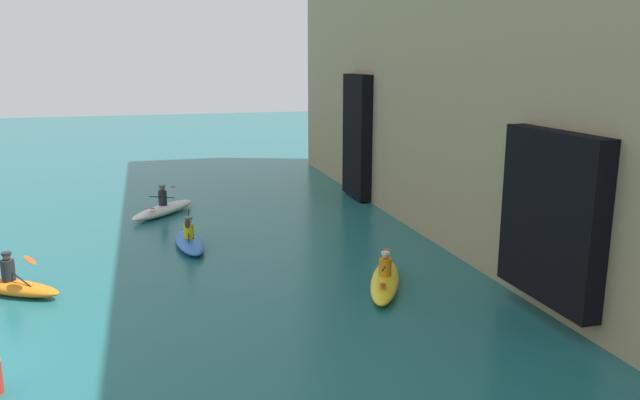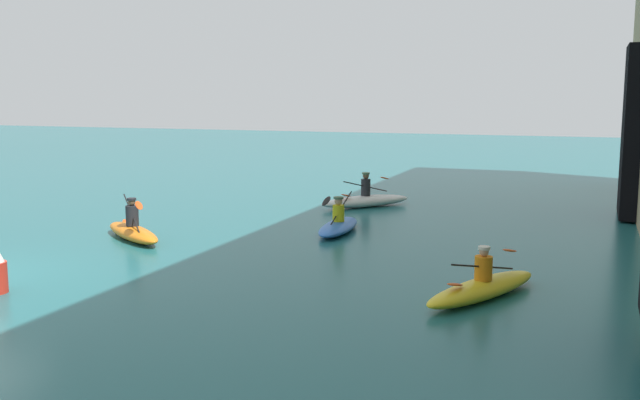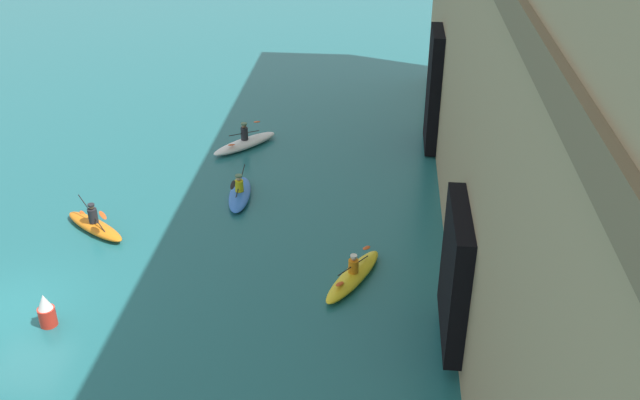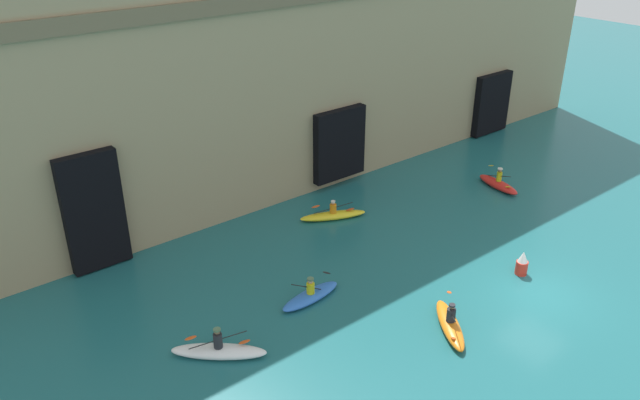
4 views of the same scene
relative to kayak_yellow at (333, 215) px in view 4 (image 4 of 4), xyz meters
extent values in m
plane|color=#1E6066|center=(2.44, -10.56, -0.22)|extent=(120.00, 120.00, 0.00)
cube|color=#9E8966|center=(2.50, 6.02, 8.17)|extent=(45.93, 5.68, 16.78)
cube|color=black|center=(-10.96, 3.03, 2.54)|extent=(2.58, 0.70, 5.37)
cube|color=black|center=(2.89, 3.03, 2.28)|extent=(3.37, 0.70, 4.01)
cube|color=black|center=(16.50, 3.03, 1.91)|extent=(3.26, 0.70, 4.11)
ellipsoid|color=yellow|center=(0.00, 0.00, -0.03)|extent=(3.45, 2.11, 0.36)
cylinder|color=orange|center=(0.00, 0.00, 0.38)|extent=(0.34, 0.34, 0.46)
sphere|color=tan|center=(0.00, 0.00, 0.70)|extent=(0.19, 0.19, 0.19)
cylinder|color=silver|center=(0.00, 0.00, 0.77)|extent=(0.23, 0.23, 0.06)
cylinder|color=black|center=(0.00, 0.00, 0.40)|extent=(1.87, 0.93, 0.45)
ellipsoid|color=#D84C19|center=(-0.82, 0.40, 0.59)|extent=(0.48, 0.35, 0.14)
ellipsoid|color=#D84C19|center=(0.82, -0.40, 0.21)|extent=(0.48, 0.35, 0.14)
ellipsoid|color=blue|center=(-5.24, -4.85, -0.05)|extent=(3.01, 1.09, 0.32)
cylinder|color=gold|center=(-5.24, -4.85, 0.34)|extent=(0.34, 0.34, 0.47)
sphere|color=tan|center=(-5.24, -4.85, 0.69)|extent=(0.23, 0.23, 0.23)
cylinder|color=#4C6B4C|center=(-5.24, -4.85, 0.79)|extent=(0.29, 0.29, 0.06)
cylinder|color=black|center=(-5.24, -4.85, 0.36)|extent=(1.81, 0.20, 1.01)
ellipsoid|color=black|center=(-4.45, -4.93, 0.80)|extent=(0.42, 0.22, 0.25)
ellipsoid|color=black|center=(-6.03, -4.78, -0.07)|extent=(0.42, 0.22, 0.25)
ellipsoid|color=red|center=(9.67, -3.02, 0.00)|extent=(1.27, 2.99, 0.44)
cylinder|color=gold|center=(9.67, -3.02, 0.49)|extent=(0.29, 0.29, 0.54)
sphere|color=#9E704C|center=(9.67, -3.02, 0.88)|extent=(0.22, 0.22, 0.22)
cylinder|color=silver|center=(9.67, -3.02, 0.97)|extent=(0.28, 0.28, 0.06)
cylinder|color=black|center=(9.67, -3.02, 0.52)|extent=(0.57, 1.83, 0.73)
ellipsoid|color=yellow|center=(9.43, -3.81, 0.21)|extent=(0.29, 0.46, 0.20)
ellipsoid|color=yellow|center=(9.90, -2.22, 0.83)|extent=(0.29, 0.46, 0.20)
ellipsoid|color=white|center=(-9.98, -5.53, -0.01)|extent=(3.17, 2.91, 0.41)
cylinder|color=#232328|center=(-9.98, -5.53, 0.48)|extent=(0.33, 0.33, 0.58)
sphere|color=brown|center=(-9.98, -5.53, 0.88)|extent=(0.22, 0.22, 0.22)
cylinder|color=#4C6B4C|center=(-9.98, -5.53, 0.97)|extent=(0.27, 0.27, 0.06)
cylinder|color=black|center=(-9.98, -5.53, 0.51)|extent=(1.88, 1.03, 0.55)
ellipsoid|color=#D84C19|center=(-10.80, -5.09, 0.74)|extent=(0.47, 0.37, 0.15)
ellipsoid|color=#D84C19|center=(-9.15, -5.97, 0.28)|extent=(0.47, 0.37, 0.15)
ellipsoid|color=orange|center=(-2.25, -9.73, -0.02)|extent=(2.36, 3.00, 0.38)
cylinder|color=#232328|center=(-2.25, -9.73, 0.44)|extent=(0.34, 0.34, 0.55)
sphere|color=brown|center=(-2.25, -9.73, 0.82)|extent=(0.20, 0.20, 0.20)
cylinder|color=#232328|center=(-2.25, -9.73, 0.90)|extent=(0.25, 0.25, 0.06)
cylinder|color=black|center=(-2.25, -9.73, 0.47)|extent=(1.41, 1.53, 0.89)
ellipsoid|color=#D84C19|center=(-1.64, -9.06, 0.86)|extent=(0.42, 0.43, 0.22)
ellipsoid|color=#D84C19|center=(-2.86, -10.40, 0.09)|extent=(0.42, 0.43, 0.22)
cylinder|color=red|center=(3.16, -9.13, 0.10)|extent=(0.52, 0.52, 0.62)
cone|color=white|center=(3.16, -9.13, 0.66)|extent=(0.45, 0.45, 0.50)
camera|label=1|loc=(14.95, -6.03, 5.86)|focal=35.00mm
camera|label=2|loc=(13.67, 1.89, 3.70)|focal=40.00mm
camera|label=3|loc=(19.42, 0.73, 13.77)|focal=40.00mm
camera|label=4|loc=(-18.20, -21.65, 14.94)|focal=35.00mm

